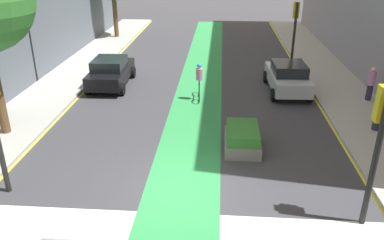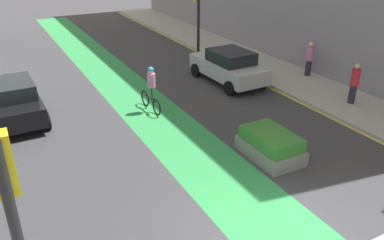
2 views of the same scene
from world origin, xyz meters
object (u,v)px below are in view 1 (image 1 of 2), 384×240
(traffic_signal_far_right, at_px, (295,22))
(car_silver_right_far, at_px, (288,77))
(pedestrian_sidewalk_right_a, at_px, (379,110))
(pedestrian_sidewalk_right_b, at_px, (371,83))
(traffic_signal_near_right, at_px, (379,131))
(median_planter, at_px, (242,138))
(car_black_left_far, at_px, (111,72))
(cyclist_in_lane, at_px, (199,81))

(traffic_signal_far_right, distance_m, car_silver_right_far, 5.37)
(pedestrian_sidewalk_right_a, distance_m, pedestrian_sidewalk_right_b, 3.58)
(traffic_signal_near_right, bearing_deg, median_planter, 127.61)
(traffic_signal_far_right, relative_size, pedestrian_sidewalk_right_b, 2.40)
(traffic_signal_far_right, xyz_separation_m, pedestrian_sidewalk_right_a, (1.90, -9.70, -1.79))
(car_black_left_far, bearing_deg, car_silver_right_far, -1.40)
(pedestrian_sidewalk_right_a, bearing_deg, traffic_signal_far_right, 101.06)
(traffic_signal_near_right, bearing_deg, car_silver_right_far, 92.76)
(pedestrian_sidewalk_right_a, bearing_deg, car_silver_right_far, 120.85)
(car_black_left_far, relative_size, pedestrian_sidewalk_right_a, 2.55)
(car_silver_right_far, height_order, cyclist_in_lane, cyclist_in_lane)
(traffic_signal_near_right, xyz_separation_m, cyclist_in_lane, (-5.05, 9.14, -1.81))
(car_black_left_far, height_order, pedestrian_sidewalk_right_b, pedestrian_sidewalk_right_b)
(car_silver_right_far, height_order, pedestrian_sidewalk_right_b, pedestrian_sidewalk_right_b)
(car_black_left_far, height_order, cyclist_in_lane, cyclist_in_lane)
(car_silver_right_far, xyz_separation_m, cyclist_in_lane, (-4.54, -1.45, 0.17))
(median_planter, bearing_deg, car_silver_right_far, 68.11)
(traffic_signal_near_right, bearing_deg, cyclist_in_lane, 118.94)
(car_silver_right_far, bearing_deg, traffic_signal_far_right, 78.68)
(traffic_signal_near_right, distance_m, median_planter, 5.66)
(traffic_signal_far_right, xyz_separation_m, median_planter, (-3.60, -11.41, -2.39))
(car_silver_right_far, distance_m, median_planter, 7.04)
(traffic_signal_near_right, distance_m, pedestrian_sidewalk_right_b, 9.96)
(traffic_signal_far_right, distance_m, median_planter, 12.20)
(traffic_signal_far_right, height_order, car_black_left_far, traffic_signal_far_right)
(traffic_signal_far_right, height_order, pedestrian_sidewalk_right_a, traffic_signal_far_right)
(cyclist_in_lane, bearing_deg, pedestrian_sidewalk_right_a, -24.36)
(cyclist_in_lane, bearing_deg, traffic_signal_near_right, -61.06)
(pedestrian_sidewalk_right_a, relative_size, pedestrian_sidewalk_right_b, 1.01)
(traffic_signal_near_right, distance_m, car_silver_right_far, 10.79)
(cyclist_in_lane, bearing_deg, car_silver_right_far, 17.76)
(traffic_signal_far_right, bearing_deg, median_planter, -107.51)
(pedestrian_sidewalk_right_b, bearing_deg, cyclist_in_lane, -179.18)
(car_black_left_far, xyz_separation_m, cyclist_in_lane, (4.91, -1.68, 0.17))
(car_black_left_far, xyz_separation_m, pedestrian_sidewalk_right_a, (12.32, -5.04, 0.19))
(traffic_signal_far_right, bearing_deg, car_silver_right_far, -101.32)
(pedestrian_sidewalk_right_a, height_order, median_planter, pedestrian_sidewalk_right_a)
(cyclist_in_lane, relative_size, pedestrian_sidewalk_right_a, 1.12)
(pedestrian_sidewalk_right_a, height_order, pedestrian_sidewalk_right_b, pedestrian_sidewalk_right_a)
(car_black_left_far, relative_size, cyclist_in_lane, 2.28)
(pedestrian_sidewalk_right_b, bearing_deg, car_black_left_far, 173.23)
(traffic_signal_far_right, bearing_deg, car_black_left_far, -155.93)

